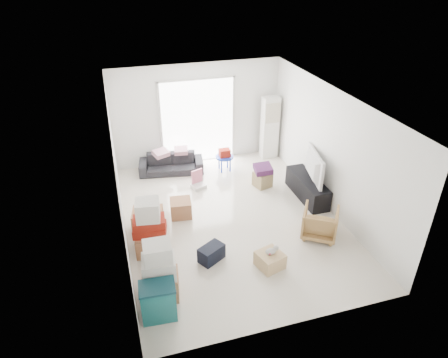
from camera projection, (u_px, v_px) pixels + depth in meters
room_shell at (231, 164)px, 8.08m from camera, size 4.98×6.48×3.18m
sliding_door at (198, 118)px, 10.62m from camera, size 2.10×0.04×2.33m
ac_tower at (270, 128)px, 11.01m from camera, size 0.45×0.30×1.75m
tv_console at (307, 188)px, 9.42m from camera, size 0.45×1.48×0.49m
television at (309, 176)px, 9.26m from camera, size 0.92×1.30×0.15m
sofa at (171, 161)px, 10.46m from camera, size 1.72×0.75×0.65m
pillow_left at (161, 149)px, 10.23m from camera, size 0.43×0.39×0.11m
pillow_right at (181, 146)px, 10.37m from camera, size 0.37×0.31×0.11m
armchair at (320, 221)px, 8.07m from camera, size 0.92×0.90×0.70m
storage_bins at (158, 301)px, 6.26m from camera, size 0.59×0.43×0.64m
box_stack_a at (160, 273)px, 6.57m from camera, size 0.67×0.58×1.09m
box_stack_b at (150, 230)px, 7.58m from camera, size 0.69×0.65×1.15m
box_stack_c at (148, 220)px, 8.33m from camera, size 0.71×0.63×0.45m
loose_box at (181, 208)px, 8.78m from camera, size 0.50×0.50×0.38m
duffel_bag at (211, 253)px, 7.51m from camera, size 0.56×0.49×0.31m
ottoman at (262, 179)px, 9.89m from camera, size 0.47×0.47×0.38m
blanket at (263, 170)px, 9.76m from camera, size 0.46×0.46×0.14m
kids_table at (225, 156)px, 10.50m from camera, size 0.48×0.48×0.61m
toy_walker at (198, 182)px, 9.89m from camera, size 0.40×0.38×0.44m
wood_crate at (270, 260)px, 7.36m from camera, size 0.55×0.55×0.29m
plush_bunny at (272, 251)px, 7.27m from camera, size 0.27×0.16×0.14m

